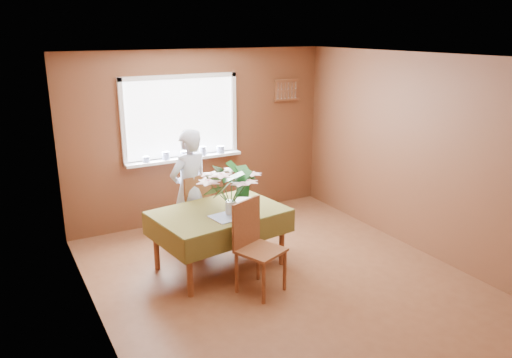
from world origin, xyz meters
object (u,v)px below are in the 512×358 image
chair_near (255,243)px  flower_bouquet (230,185)px  seated_woman (190,190)px  chair_far (193,207)px  dining_table (219,217)px

chair_near → flower_bouquet: size_ratio=1.60×
chair_near → seated_woman: seated_woman is taller
chair_far → seated_woman: 0.27m
chair_near → seated_woman: size_ratio=0.64×
seated_woman → dining_table: bearing=79.8°
chair_far → chair_near: (0.15, -1.40, 0.01)m
chair_far → dining_table: bearing=75.9°
dining_table → chair_far: (-0.04, 0.74, -0.10)m
chair_far → seated_woman: (-0.06, -0.06, 0.26)m
dining_table → seated_woman: size_ratio=1.02×
chair_near → seated_woman: bearing=76.7°
dining_table → flower_bouquet: 0.47m
dining_table → seated_woman: seated_woman is taller
chair_far → chair_near: chair_near is taller
seated_woman → flower_bouquet: size_ratio=2.51×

